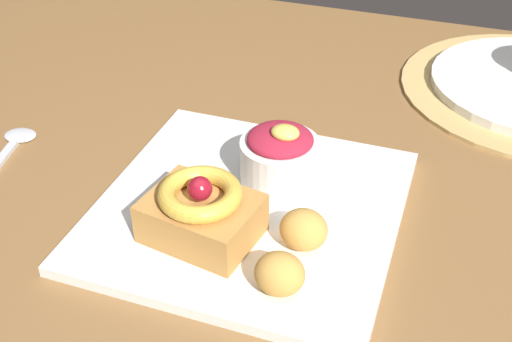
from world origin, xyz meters
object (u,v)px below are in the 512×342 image
at_px(cake_slice, 201,212).
at_px(spoon, 11,147).
at_px(fritter_front, 304,230).
at_px(fritter_middle, 280,274).
at_px(front_plate, 250,209).
at_px(berry_ramekin, 280,156).

height_order(cake_slice, spoon, cake_slice).
xyz_separation_m(fritter_front, fritter_middle, (-0.00, -0.06, -0.00)).
bearing_deg(cake_slice, front_plate, 66.14).
distance_m(fritter_middle, spoon, 0.39).
distance_m(berry_ramekin, fritter_front, 0.11).
bearing_deg(fritter_middle, berry_ramekin, 107.67).
bearing_deg(fritter_middle, cake_slice, 154.28).
relative_size(front_plate, fritter_middle, 6.76).
bearing_deg(berry_ramekin, spoon, -174.44).
bearing_deg(fritter_front, spoon, 170.93).
distance_m(cake_slice, fritter_middle, 0.10).
bearing_deg(front_plate, spoon, 176.67).
relative_size(cake_slice, berry_ramekin, 1.35).
height_order(fritter_front, spoon, fritter_front).
bearing_deg(fritter_middle, front_plate, 122.10).
xyz_separation_m(front_plate, spoon, (-0.31, 0.02, -0.00)).
height_order(berry_ramekin, spoon, berry_ramekin).
height_order(berry_ramekin, fritter_front, berry_ramekin).
height_order(cake_slice, fritter_middle, cake_slice).
height_order(front_plate, spoon, front_plate).
xyz_separation_m(fritter_front, spoon, (-0.37, 0.06, -0.03)).
height_order(front_plate, berry_ramekin, berry_ramekin).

